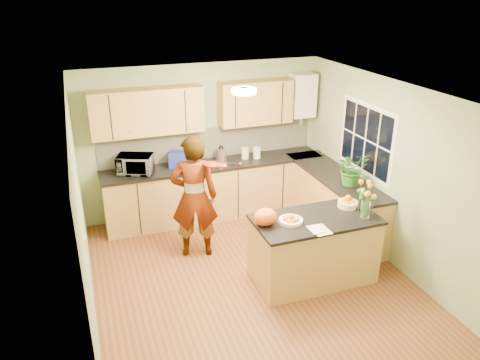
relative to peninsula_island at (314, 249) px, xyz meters
name	(u,v)px	position (x,y,z in m)	size (l,w,h in m)	color
floor	(251,279)	(-0.77, 0.26, -0.45)	(4.50, 4.50, 0.00)	brown
ceiling	(253,93)	(-0.77, 0.26, 2.05)	(4.00, 4.50, 0.02)	white
wall_back	(203,140)	(-0.77, 2.51, 0.80)	(4.00, 0.02, 2.50)	gray
wall_front	(351,303)	(-0.77, -1.99, 0.80)	(4.00, 0.02, 2.50)	gray
wall_left	(82,219)	(-2.77, 0.26, 0.80)	(0.02, 4.50, 2.50)	gray
wall_right	(389,173)	(1.23, 0.26, 0.80)	(0.02, 4.50, 2.50)	gray
back_counter	(215,189)	(-0.67, 2.21, 0.02)	(3.64, 0.62, 0.94)	tan
right_counter	(333,202)	(0.93, 1.11, 0.02)	(0.62, 2.24, 0.94)	tan
splashback	(209,143)	(-0.67, 2.49, 0.75)	(3.60, 0.02, 0.52)	beige
upper_cabinets	(194,108)	(-0.94, 2.34, 1.40)	(3.20, 0.34, 0.70)	tan
boiler	(302,95)	(0.93, 2.35, 1.44)	(0.40, 0.30, 0.86)	white
window_right	(366,139)	(1.22, 0.86, 1.10)	(0.01, 1.30, 1.05)	white
light_switch	(85,241)	(-2.75, -0.34, 0.85)	(0.02, 0.09, 0.09)	white
ceiling_lamp	(244,91)	(-0.77, 0.56, 2.01)	(0.30, 0.30, 0.07)	#FFEABF
peninsula_island	(314,249)	(0.00, 0.00, 0.00)	(1.58, 0.81, 0.91)	tan
fruit_dish	(291,219)	(-0.35, 0.00, 0.50)	(0.30, 0.30, 0.10)	#F7E5C6
orange_bowl	(348,202)	(0.55, 0.15, 0.52)	(0.26, 0.26, 0.15)	#F7E5C6
flower_vase	(368,192)	(0.60, -0.18, 0.80)	(0.28, 0.28, 0.52)	silver
orange_bag	(265,217)	(-0.67, 0.05, 0.56)	(0.29, 0.24, 0.22)	#E55212
papers	(320,230)	(-0.10, -0.30, 0.46)	(0.20, 0.27, 0.01)	white
violinist	(194,197)	(-1.29, 1.14, 0.44)	(0.65, 0.43, 1.80)	tan
violin	(211,165)	(-1.09, 0.92, 0.98)	(0.54, 0.22, 0.11)	#570905
microwave	(135,164)	(-1.93, 2.20, 0.63)	(0.52, 0.35, 0.29)	white
blue_box	(179,159)	(-1.24, 2.24, 0.61)	(0.31, 0.23, 0.25)	navy
kettle	(221,154)	(-0.55, 2.20, 0.62)	(0.18, 0.18, 0.34)	silver
jar_cream	(245,153)	(-0.13, 2.24, 0.58)	(0.12, 0.12, 0.19)	#F7E5C6
jar_white	(257,153)	(0.06, 2.19, 0.58)	(0.12, 0.12, 0.18)	white
potted_plant	(352,169)	(0.93, 0.69, 0.74)	(0.45, 0.39, 0.50)	#2C6923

